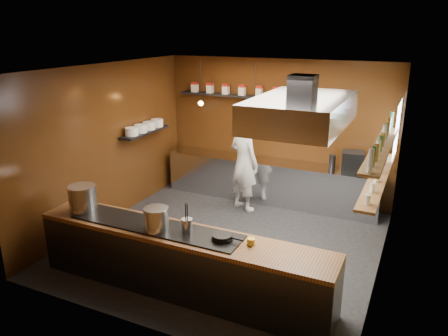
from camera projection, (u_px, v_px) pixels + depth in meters
The scene contains 26 objects.
floor at pixel (228, 242), 7.68m from camera, with size 5.00×5.00×0.00m, color black.
back_wall at pixel (276, 130), 9.36m from camera, with size 5.00×5.00×0.00m, color #3A1E0A.
left_wall at pixel (107, 145), 8.22m from camera, with size 5.00×5.00×0.00m, color #3A1E0A.
right_wall at pixel (387, 183), 6.20m from camera, with size 5.00×5.00×0.00m, color brown.
ceiling at pixel (228, 69), 6.75m from camera, with size 5.00×5.00×0.00m, color silver.
window_pane at pixel (397, 131), 7.56m from camera, with size 1.00×1.00×0.00m, color white.
prep_counter at pixel (270, 181), 9.40m from camera, with size 4.60×0.65×0.90m, color silver.
pass_counter at pixel (180, 261), 6.16m from camera, with size 4.40×0.72×0.94m.
tin_shelf at pixel (236, 96), 9.39m from camera, with size 2.60×0.26×0.04m, color black.
plate_shelf at pixel (145, 132), 9.00m from camera, with size 0.30×1.40×0.04m, color black.
bottle_shelf_upper at pixel (381, 148), 6.39m from camera, with size 0.26×2.80×0.04m, color olive.
bottle_shelf_lower at pixel (378, 178), 6.54m from camera, with size 0.26×2.80×0.04m, color olive.
extractor_hood at pixel (301, 111), 6.03m from camera, with size 1.20×2.00×0.72m.
pendant_left at pixel (201, 101), 9.04m from camera, with size 0.10×0.10×0.95m.
pendant_right at pixel (255, 105), 8.56m from camera, with size 0.10×0.10×0.95m.
storage_tins at pixel (242, 90), 9.29m from camera, with size 2.43×0.13×0.22m.
plate_stacks at pixel (145, 127), 8.97m from camera, with size 0.26×1.16×0.16m.
bottles at pixel (382, 139), 6.35m from camera, with size 0.06×2.66×0.24m.
wine_glasses at pixel (378, 173), 6.51m from camera, with size 0.07×2.37×0.13m.
stockpot_large at pixel (83, 198), 6.61m from camera, with size 0.41×0.41×0.40m, color #B2B5BA.
stockpot_small at pixel (156, 219), 5.99m from camera, with size 0.34×0.34×0.32m, color silver.
utensil_crock at pixel (187, 226), 5.93m from camera, with size 0.16×0.16×0.20m, color silver.
frying_pan at pixel (222, 237), 5.75m from camera, with size 0.46×0.29×0.07m.
butter_jar at pixel (251, 242), 5.65m from camera, with size 0.10×0.10×0.09m, color gold.
espresso_machine at pixel (353, 162), 8.50m from camera, with size 0.41×0.39×0.41m, color black.
chef at pixel (244, 163), 8.82m from camera, with size 0.72×0.47×1.97m, color white.
Camera 1 is at (2.87, -6.27, 3.62)m, focal length 35.00 mm.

